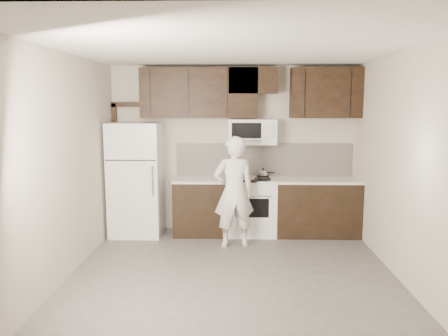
{
  "coord_description": "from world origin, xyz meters",
  "views": [
    {
      "loc": [
        0.03,
        -4.94,
        2.1
      ],
      "look_at": [
        -0.12,
        0.9,
        1.23
      ],
      "focal_mm": 35.0,
      "sensor_mm": 36.0,
      "label": 1
    }
  ],
  "objects_px": {
    "stove": "(252,206)",
    "microwave": "(252,132)",
    "refrigerator": "(137,179)",
    "person": "(234,192)"
  },
  "relations": [
    {
      "from": "microwave",
      "to": "refrigerator",
      "type": "distance_m",
      "value": 2.0
    },
    {
      "from": "microwave",
      "to": "person",
      "type": "height_order",
      "value": "microwave"
    },
    {
      "from": "refrigerator",
      "to": "person",
      "type": "relative_size",
      "value": 1.1
    },
    {
      "from": "stove",
      "to": "microwave",
      "type": "distance_m",
      "value": 1.2
    },
    {
      "from": "microwave",
      "to": "refrigerator",
      "type": "relative_size",
      "value": 0.42
    },
    {
      "from": "stove",
      "to": "refrigerator",
      "type": "height_order",
      "value": "refrigerator"
    },
    {
      "from": "person",
      "to": "microwave",
      "type": "bearing_deg",
      "value": -122.87
    },
    {
      "from": "stove",
      "to": "microwave",
      "type": "bearing_deg",
      "value": 90.1
    },
    {
      "from": "stove",
      "to": "refrigerator",
      "type": "distance_m",
      "value": 1.9
    },
    {
      "from": "microwave",
      "to": "person",
      "type": "distance_m",
      "value": 1.16
    }
  ]
}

